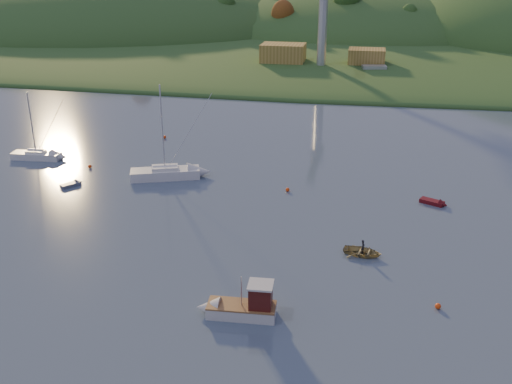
% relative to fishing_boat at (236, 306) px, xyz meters
% --- Properties ---
extents(far_shore, '(620.00, 220.00, 1.50)m').
position_rel_fishing_boat_xyz_m(far_shore, '(-4.44, 214.86, -0.93)').
color(far_shore, '#294D1F').
rests_on(far_shore, ground).
extents(shore_slope, '(640.00, 150.00, 7.00)m').
position_rel_fishing_boat_xyz_m(shore_slope, '(-4.44, 149.86, -0.93)').
color(shore_slope, '#294D1F').
rests_on(shore_slope, ground).
extents(hill_left, '(170.00, 140.00, 44.00)m').
position_rel_fishing_boat_xyz_m(hill_left, '(-94.44, 184.86, -0.93)').
color(hill_left, '#294D1F').
rests_on(hill_left, ground).
extents(hill_center, '(140.00, 120.00, 36.00)m').
position_rel_fishing_boat_xyz_m(hill_center, '(5.56, 194.86, -0.93)').
color(hill_center, '#294D1F').
rests_on(hill_center, ground).
extents(hillside_trees, '(280.00, 50.00, 32.00)m').
position_rel_fishing_boat_xyz_m(hillside_trees, '(-4.44, 169.86, -0.93)').
color(hillside_trees, '#1D4B1B').
rests_on(hillside_trees, ground).
extents(wharf, '(42.00, 16.00, 2.40)m').
position_rel_fishing_boat_xyz_m(wharf, '(0.56, 106.86, 0.27)').
color(wharf, slate).
rests_on(wharf, ground).
extents(shed_west, '(11.00, 8.00, 4.80)m').
position_rel_fishing_boat_xyz_m(shed_west, '(-12.44, 107.86, 3.87)').
color(shed_west, olive).
rests_on(shed_west, wharf).
extents(shed_east, '(9.00, 7.00, 4.00)m').
position_rel_fishing_boat_xyz_m(shed_east, '(8.56, 108.86, 3.47)').
color(shed_east, olive).
rests_on(shed_east, wharf).
extents(dock_crane, '(3.20, 28.00, 20.30)m').
position_rel_fishing_boat_xyz_m(dock_crane, '(-2.44, 103.25, 16.24)').
color(dock_crane, '#B7B7BC').
rests_on(dock_crane, wharf).
extents(fishing_boat, '(6.73, 2.45, 4.23)m').
position_rel_fishing_boat_xyz_m(fishing_boat, '(0.00, 0.00, 0.00)').
color(fishing_boat, silver).
rests_on(fishing_boat, ground).
extents(sailboat_near, '(7.27, 2.66, 9.89)m').
position_rel_fishing_boat_xyz_m(sailboat_near, '(-37.71, 33.06, -0.27)').
color(sailboat_near, silver).
rests_on(sailboat_near, ground).
extents(sailboat_far, '(9.50, 5.64, 12.64)m').
position_rel_fishing_boat_xyz_m(sailboat_far, '(-16.47, 29.15, -0.13)').
color(sailboat_far, silver).
rests_on(sailboat_far, ground).
extents(canoe, '(4.21, 3.34, 0.79)m').
position_rel_fishing_boat_xyz_m(canoe, '(9.98, 12.47, -0.54)').
color(canoe, '#9A8A55').
rests_on(canoe, ground).
extents(paddler, '(0.43, 0.57, 1.43)m').
position_rel_fishing_boat_xyz_m(paddler, '(9.98, 12.47, -0.22)').
color(paddler, black).
rests_on(paddler, ground).
extents(red_tender, '(3.45, 2.45, 1.12)m').
position_rel_fishing_boat_xyz_m(red_tender, '(18.47, 26.84, -0.70)').
color(red_tender, '#530B10').
rests_on(red_tender, ground).
extents(grey_dinghy, '(2.61, 2.95, 1.08)m').
position_rel_fishing_boat_xyz_m(grey_dinghy, '(-27.20, 24.39, -0.71)').
color(grey_dinghy, slate).
rests_on(grey_dinghy, ground).
extents(work_vessel, '(13.92, 7.14, 3.41)m').
position_rel_fishing_boat_xyz_m(work_vessel, '(10.56, 102.86, 0.28)').
color(work_vessel, slate).
rests_on(work_vessel, ground).
extents(buoy_0, '(0.50, 0.50, 0.50)m').
position_rel_fishing_boat_xyz_m(buoy_0, '(16.43, 4.23, -0.68)').
color(buoy_0, '#F4410C').
rests_on(buoy_0, ground).
extents(buoy_1, '(0.50, 0.50, 0.50)m').
position_rel_fishing_boat_xyz_m(buoy_1, '(0.30, 27.63, -0.68)').
color(buoy_1, '#F4410C').
rests_on(buoy_1, ground).
extents(buoy_2, '(0.50, 0.50, 0.50)m').
position_rel_fishing_boat_xyz_m(buoy_2, '(-28.23, 30.85, -0.68)').
color(buoy_2, '#F4410C').
rests_on(buoy_2, ground).
extents(buoy_3, '(0.50, 0.50, 0.50)m').
position_rel_fishing_boat_xyz_m(buoy_3, '(-22.74, 46.48, -0.68)').
color(buoy_3, '#F4410C').
rests_on(buoy_3, ground).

